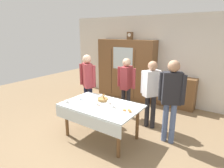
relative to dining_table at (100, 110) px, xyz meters
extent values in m
plane|color=#846B4C|center=(0.00, 0.23, -0.65)|extent=(12.00, 12.00, 0.00)
cube|color=silver|center=(0.00, 2.88, 0.70)|extent=(6.40, 0.10, 2.70)
cylinder|color=brown|center=(-0.66, -0.33, -0.29)|extent=(0.07, 0.07, 0.72)
cylinder|color=brown|center=(0.66, -0.33, -0.29)|extent=(0.07, 0.07, 0.72)
cylinder|color=brown|center=(-0.66, 0.40, -0.29)|extent=(0.07, 0.07, 0.72)
cylinder|color=brown|center=(0.66, 0.40, -0.29)|extent=(0.07, 0.07, 0.72)
cube|color=silver|center=(0.00, 0.03, 0.09)|extent=(1.61, 1.01, 0.03)
cube|color=silver|center=(0.00, -0.47, -0.05)|extent=(1.61, 0.01, 0.24)
cube|color=brown|center=(-0.90, 2.59, 0.33)|extent=(2.01, 0.45, 1.96)
cube|color=silver|center=(-0.90, 2.36, 0.72)|extent=(0.72, 0.01, 0.70)
cube|color=black|center=(-1.34, 2.36, 0.23)|extent=(0.01, 0.01, 1.57)
cube|color=black|center=(-0.46, 2.36, 0.23)|extent=(0.01, 0.01, 1.57)
cube|color=brown|center=(-0.78, 2.59, 1.43)|extent=(0.18, 0.10, 0.24)
cylinder|color=white|center=(-0.78, 2.54, 1.46)|extent=(0.11, 0.01, 0.11)
cube|color=black|center=(-0.78, 2.53, 1.47)|extent=(0.00, 0.00, 0.04)
cube|color=black|center=(-0.76, 2.53, 1.46)|extent=(0.05, 0.00, 0.00)
cube|color=brown|center=(0.81, 2.64, -0.18)|extent=(1.10, 0.35, 0.93)
cube|color=#3D754C|center=(0.81, 2.64, 0.29)|extent=(0.17, 0.20, 0.03)
cube|color=#2D5184|center=(0.81, 2.64, 0.32)|extent=(0.16, 0.17, 0.03)
cube|color=#B29333|center=(0.81, 2.64, 0.35)|extent=(0.11, 0.17, 0.02)
cube|color=#99332D|center=(0.81, 2.64, 0.37)|extent=(0.16, 0.21, 0.03)
cylinder|color=white|center=(-0.04, -0.03, 0.11)|extent=(0.13, 0.13, 0.01)
cylinder|color=white|center=(-0.04, -0.03, 0.14)|extent=(0.08, 0.08, 0.05)
torus|color=white|center=(0.00, -0.03, 0.14)|extent=(0.04, 0.01, 0.04)
cylinder|color=#47230F|center=(-0.04, -0.03, 0.16)|extent=(0.06, 0.06, 0.01)
cylinder|color=white|center=(-0.55, 0.00, 0.11)|extent=(0.13, 0.13, 0.01)
cylinder|color=white|center=(-0.55, 0.00, 0.14)|extent=(0.08, 0.08, 0.05)
torus|color=white|center=(-0.51, 0.00, 0.14)|extent=(0.04, 0.01, 0.04)
cylinder|color=white|center=(-0.28, 0.40, 0.11)|extent=(0.13, 0.13, 0.01)
cylinder|color=white|center=(-0.28, 0.40, 0.14)|extent=(0.08, 0.08, 0.05)
torus|color=white|center=(-0.24, 0.40, 0.14)|extent=(0.04, 0.01, 0.04)
cylinder|color=#47230F|center=(-0.28, 0.40, 0.16)|extent=(0.06, 0.06, 0.01)
cylinder|color=white|center=(-0.65, -0.29, 0.11)|extent=(0.13, 0.13, 0.01)
cylinder|color=white|center=(-0.65, -0.29, 0.14)|extent=(0.08, 0.08, 0.05)
torus|color=white|center=(-0.61, -0.29, 0.14)|extent=(0.04, 0.01, 0.04)
cylinder|color=white|center=(0.29, 0.05, 0.11)|extent=(0.13, 0.13, 0.01)
cylinder|color=white|center=(0.29, 0.05, 0.14)|extent=(0.08, 0.08, 0.05)
torus|color=white|center=(0.33, 0.05, 0.14)|extent=(0.04, 0.01, 0.04)
cylinder|color=white|center=(0.10, 0.16, 0.11)|extent=(0.13, 0.13, 0.01)
cylinder|color=white|center=(0.10, 0.16, 0.14)|extent=(0.08, 0.08, 0.05)
torus|color=white|center=(0.14, 0.16, 0.14)|extent=(0.04, 0.01, 0.04)
cylinder|color=#47230F|center=(0.10, 0.16, 0.16)|extent=(0.06, 0.06, 0.01)
cylinder|color=#9E7542|center=(-0.11, 0.23, 0.13)|extent=(0.22, 0.22, 0.05)
torus|color=#9E7542|center=(-0.11, 0.23, 0.15)|extent=(0.24, 0.24, 0.02)
cylinder|color=tan|center=(-0.08, 0.22, 0.20)|extent=(0.05, 0.04, 0.12)
cylinder|color=tan|center=(-0.08, 0.23, 0.20)|extent=(0.03, 0.04, 0.12)
cylinder|color=tan|center=(-0.08, 0.25, 0.20)|extent=(0.04, 0.03, 0.12)
cylinder|color=white|center=(0.64, 0.00, 0.11)|extent=(0.28, 0.28, 0.01)
ellipsoid|color=#BC7F3D|center=(0.69, 0.01, 0.13)|extent=(0.07, 0.05, 0.04)
ellipsoid|color=#BC7F3D|center=(0.65, 0.06, 0.13)|extent=(0.07, 0.05, 0.04)
ellipsoid|color=#BC7F3D|center=(0.58, 0.01, 0.13)|extent=(0.07, 0.05, 0.04)
cube|color=silver|center=(0.08, -0.23, 0.11)|extent=(0.10, 0.01, 0.00)
ellipsoid|color=silver|center=(0.14, -0.23, 0.11)|extent=(0.03, 0.02, 0.01)
cube|color=silver|center=(0.66, 0.28, 0.11)|extent=(0.10, 0.01, 0.00)
ellipsoid|color=silver|center=(0.71, 0.28, 0.11)|extent=(0.03, 0.02, 0.01)
cylinder|color=slate|center=(1.16, 0.67, -0.23)|extent=(0.11, 0.11, 0.84)
cylinder|color=slate|center=(1.31, 0.67, -0.23)|extent=(0.11, 0.11, 0.84)
cube|color=#232328|center=(1.23, 0.67, 0.51)|extent=(0.41, 0.34, 0.63)
sphere|color=tan|center=(1.23, 0.67, 0.94)|extent=(0.23, 0.23, 0.23)
cylinder|color=#232328|center=(1.01, 0.67, 0.51)|extent=(0.08, 0.08, 0.57)
cylinder|color=#232328|center=(1.45, 0.67, 0.51)|extent=(0.08, 0.08, 0.57)
cylinder|color=#232328|center=(-0.19, 1.25, -0.26)|extent=(0.11, 0.11, 0.77)
cylinder|color=#232328|center=(-0.04, 1.25, -0.26)|extent=(0.11, 0.11, 0.77)
cube|color=#933338|center=(-0.11, 1.25, 0.42)|extent=(0.23, 0.38, 0.58)
sphere|color=tan|center=(-0.11, 1.25, 0.81)|extent=(0.21, 0.21, 0.21)
cylinder|color=#933338|center=(-0.33, 1.25, 0.42)|extent=(0.08, 0.08, 0.52)
cylinder|color=#933338|center=(0.11, 1.25, 0.42)|extent=(0.08, 0.08, 0.52)
cylinder|color=#191E38|center=(-1.01, 0.69, -0.24)|extent=(0.11, 0.11, 0.82)
cylinder|color=#191E38|center=(-0.86, 0.69, -0.24)|extent=(0.11, 0.11, 0.82)
cube|color=#933338|center=(-0.94, 0.69, 0.48)|extent=(0.41, 0.37, 0.61)
sphere|color=#DBB293|center=(-0.94, 0.69, 0.89)|extent=(0.22, 0.22, 0.22)
cylinder|color=#933338|center=(-1.16, 0.69, 0.48)|extent=(0.08, 0.08, 0.55)
cylinder|color=#933338|center=(-0.72, 0.69, 0.48)|extent=(0.08, 0.08, 0.55)
cylinder|color=#232328|center=(0.59, 1.04, -0.25)|extent=(0.11, 0.11, 0.79)
cylinder|color=#232328|center=(0.74, 1.04, -0.25)|extent=(0.11, 0.11, 0.79)
cube|color=silver|center=(0.67, 1.04, 0.43)|extent=(0.37, 0.41, 0.59)
sphere|color=tan|center=(0.67, 1.04, 0.83)|extent=(0.21, 0.21, 0.21)
cylinder|color=silver|center=(0.45, 1.04, 0.43)|extent=(0.08, 0.08, 0.53)
cylinder|color=silver|center=(0.89, 1.04, 0.43)|extent=(0.08, 0.08, 0.53)
camera|label=1|loc=(2.21, -2.80, 1.55)|focal=29.93mm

